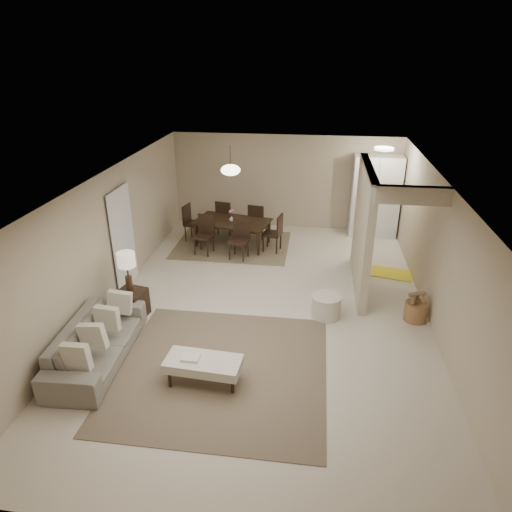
# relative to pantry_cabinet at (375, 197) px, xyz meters

# --- Properties ---
(floor) EXTENTS (9.00, 9.00, 0.00)m
(floor) POSITION_rel_pantry_cabinet_xyz_m (-2.35, -4.15, -1.05)
(floor) COLOR beige
(floor) RESTS_ON ground
(ceiling) EXTENTS (9.00, 9.00, 0.00)m
(ceiling) POSITION_rel_pantry_cabinet_xyz_m (-2.35, -4.15, 1.45)
(ceiling) COLOR white
(ceiling) RESTS_ON back_wall
(back_wall) EXTENTS (6.00, 0.00, 6.00)m
(back_wall) POSITION_rel_pantry_cabinet_xyz_m (-2.35, 0.35, 0.20)
(back_wall) COLOR #BEAC8F
(back_wall) RESTS_ON floor
(left_wall) EXTENTS (0.00, 9.00, 9.00)m
(left_wall) POSITION_rel_pantry_cabinet_xyz_m (-5.35, -4.15, 0.20)
(left_wall) COLOR #BEAC8F
(left_wall) RESTS_ON floor
(right_wall) EXTENTS (0.00, 9.00, 9.00)m
(right_wall) POSITION_rel_pantry_cabinet_xyz_m (0.65, -4.15, 0.20)
(right_wall) COLOR #BEAC8F
(right_wall) RESTS_ON floor
(partition) EXTENTS (0.15, 2.50, 2.50)m
(partition) POSITION_rel_pantry_cabinet_xyz_m (-0.55, -2.90, 0.20)
(partition) COLOR #BEAC8F
(partition) RESTS_ON floor
(doorway) EXTENTS (0.04, 0.90, 2.04)m
(doorway) POSITION_rel_pantry_cabinet_xyz_m (-5.32, -3.55, -0.03)
(doorway) COLOR black
(doorway) RESTS_ON floor
(pantry_cabinet) EXTENTS (1.20, 0.55, 2.10)m
(pantry_cabinet) POSITION_rel_pantry_cabinet_xyz_m (0.00, 0.00, 0.00)
(pantry_cabinet) COLOR white
(pantry_cabinet) RESTS_ON floor
(flush_light) EXTENTS (0.44, 0.44, 0.05)m
(flush_light) POSITION_rel_pantry_cabinet_xyz_m (-0.05, -0.95, 1.41)
(flush_light) COLOR white
(flush_light) RESTS_ON ceiling
(living_rug) EXTENTS (3.20, 3.20, 0.01)m
(living_rug) POSITION_rel_pantry_cabinet_xyz_m (-2.81, -6.03, -1.04)
(living_rug) COLOR brown
(living_rug) RESTS_ON floor
(sofa) EXTENTS (2.29, 0.98, 0.66)m
(sofa) POSITION_rel_pantry_cabinet_xyz_m (-4.80, -6.03, -0.72)
(sofa) COLOR slate
(sofa) RESTS_ON floor
(ottoman_bench) EXTENTS (1.15, 0.59, 0.40)m
(ottoman_bench) POSITION_rel_pantry_cabinet_xyz_m (-3.01, -6.33, -0.73)
(ottoman_bench) COLOR beige
(ottoman_bench) RESTS_ON living_rug
(side_table) EXTENTS (0.57, 0.57, 0.53)m
(side_table) POSITION_rel_pantry_cabinet_xyz_m (-4.75, -4.72, -0.79)
(side_table) COLOR black
(side_table) RESTS_ON floor
(table_lamp) EXTENTS (0.32, 0.32, 0.76)m
(table_lamp) POSITION_rel_pantry_cabinet_xyz_m (-4.75, -4.72, 0.04)
(table_lamp) COLOR #462D1E
(table_lamp) RESTS_ON side_table
(round_pouf) EXTENTS (0.55, 0.55, 0.43)m
(round_pouf) POSITION_rel_pantry_cabinet_xyz_m (-1.21, -4.25, -0.84)
(round_pouf) COLOR beige
(round_pouf) RESTS_ON floor
(wicker_basket) EXTENTS (0.52, 0.52, 0.35)m
(wicker_basket) POSITION_rel_pantry_cabinet_xyz_m (0.40, -4.15, -0.88)
(wicker_basket) COLOR brown
(wicker_basket) RESTS_ON floor
(dining_rug) EXTENTS (2.80, 2.10, 0.01)m
(dining_rug) POSITION_rel_pantry_cabinet_xyz_m (-3.53, -1.20, -1.04)
(dining_rug) COLOR #726447
(dining_rug) RESTS_ON floor
(dining_table) EXTENTS (1.99, 1.36, 0.64)m
(dining_table) POSITION_rel_pantry_cabinet_xyz_m (-3.53, -1.20, -0.73)
(dining_table) COLOR black
(dining_table) RESTS_ON dining_rug
(dining_chairs) EXTENTS (2.54, 2.03, 0.93)m
(dining_chairs) POSITION_rel_pantry_cabinet_xyz_m (-3.53, -1.20, -0.58)
(dining_chairs) COLOR black
(dining_chairs) RESTS_ON dining_rug
(vase) EXTENTS (0.14, 0.14, 0.14)m
(vase) POSITION_rel_pantry_cabinet_xyz_m (-3.53, -1.20, -0.34)
(vase) COLOR silver
(vase) RESTS_ON dining_table
(yellow_mat) EXTENTS (1.05, 0.78, 0.01)m
(yellow_mat) POSITION_rel_pantry_cabinet_xyz_m (0.22, -2.28, -1.04)
(yellow_mat) COLOR yellow
(yellow_mat) RESTS_ON floor
(pendant_light) EXTENTS (0.46, 0.46, 0.71)m
(pendant_light) POSITION_rel_pantry_cabinet_xyz_m (-3.53, -1.20, 0.87)
(pendant_light) COLOR #462D1E
(pendant_light) RESTS_ON ceiling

